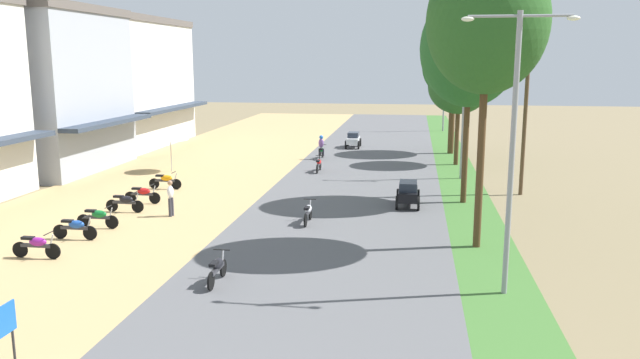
{
  "coord_description": "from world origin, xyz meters",
  "views": [
    {
      "loc": [
        3.0,
        -8.69,
        6.9
      ],
      "look_at": [
        -0.8,
        16.61,
        1.97
      ],
      "focal_mm": 35.14,
      "sensor_mm": 36.0,
      "label": 1
    }
  ],
  "objects_px": {
    "median_tree_nearest": "(487,22)",
    "streetlamp_far": "(445,84)",
    "parked_motorbike_second": "(75,227)",
    "motorbike_ahead_fourth": "(319,164)",
    "parked_motorbike_sixth": "(166,180)",
    "parked_motorbike_fourth": "(125,202)",
    "median_tree_third": "(459,86)",
    "median_tree_fourth": "(454,67)",
    "parked_motorbike_third": "(98,216)",
    "utility_pole_near": "(526,104)",
    "motorbike_ahead_fifth": "(321,148)",
    "streetlamp_mid": "(464,103)",
    "parked_motorbike_nearest": "(37,245)",
    "car_sedan_black": "(408,192)",
    "motorbike_ahead_third": "(308,212)",
    "median_tree_second": "(470,49)",
    "pedestrian_on_shoulder": "(171,196)",
    "streetlamp_near": "(513,137)",
    "car_sedan_white": "(353,139)",
    "parked_motorbike_fifth": "(143,193)",
    "motorbike_ahead_second": "(217,268)"
  },
  "relations": [
    {
      "from": "parked_motorbike_second",
      "to": "parked_motorbike_third",
      "type": "bearing_deg",
      "value": 88.14
    },
    {
      "from": "parked_motorbike_fifth",
      "to": "streetlamp_mid",
      "type": "bearing_deg",
      "value": 29.58
    },
    {
      "from": "median_tree_nearest",
      "to": "streetlamp_far",
      "type": "height_order",
      "value": "median_tree_nearest"
    },
    {
      "from": "parked_motorbike_third",
      "to": "parked_motorbike_fifth",
      "type": "relative_size",
      "value": 1.0
    },
    {
      "from": "median_tree_third",
      "to": "median_tree_fourth",
      "type": "bearing_deg",
      "value": 90.87
    },
    {
      "from": "streetlamp_near",
      "to": "car_sedan_white",
      "type": "bearing_deg",
      "value": 103.82
    },
    {
      "from": "pedestrian_on_shoulder",
      "to": "motorbike_ahead_third",
      "type": "bearing_deg",
      "value": -2.94
    },
    {
      "from": "median_tree_third",
      "to": "parked_motorbike_fourth",
      "type": "bearing_deg",
      "value": -135.13
    },
    {
      "from": "parked_motorbike_nearest",
      "to": "median_tree_second",
      "type": "height_order",
      "value": "median_tree_second"
    },
    {
      "from": "parked_motorbike_second",
      "to": "median_tree_second",
      "type": "xyz_separation_m",
      "value": [
        15.26,
        8.75,
        6.83
      ]
    },
    {
      "from": "median_tree_nearest",
      "to": "streetlamp_mid",
      "type": "height_order",
      "value": "median_tree_nearest"
    },
    {
      "from": "parked_motorbike_sixth",
      "to": "median_tree_nearest",
      "type": "bearing_deg",
      "value": -28.11
    },
    {
      "from": "utility_pole_near",
      "to": "car_sedan_white",
      "type": "relative_size",
      "value": 3.98
    },
    {
      "from": "parked_motorbike_nearest",
      "to": "car_sedan_black",
      "type": "bearing_deg",
      "value": 37.74
    },
    {
      "from": "streetlamp_far",
      "to": "motorbike_ahead_fifth",
      "type": "height_order",
      "value": "streetlamp_far"
    },
    {
      "from": "streetlamp_far",
      "to": "utility_pole_near",
      "type": "relative_size",
      "value": 0.88
    },
    {
      "from": "streetlamp_far",
      "to": "motorbike_ahead_third",
      "type": "height_order",
      "value": "streetlamp_far"
    },
    {
      "from": "parked_motorbike_third",
      "to": "utility_pole_near",
      "type": "distance_m",
      "value": 21.06
    },
    {
      "from": "parked_motorbike_second",
      "to": "motorbike_ahead_fourth",
      "type": "distance_m",
      "value": 17.44
    },
    {
      "from": "parked_motorbike_second",
      "to": "median_tree_second",
      "type": "bearing_deg",
      "value": 29.84
    },
    {
      "from": "utility_pole_near",
      "to": "motorbike_ahead_third",
      "type": "relative_size",
      "value": 5.0
    },
    {
      "from": "parked_motorbike_sixth",
      "to": "motorbike_ahead_fifth",
      "type": "xyz_separation_m",
      "value": [
        6.75,
        11.36,
        0.3
      ]
    },
    {
      "from": "pedestrian_on_shoulder",
      "to": "streetlamp_mid",
      "type": "distance_m",
      "value": 17.65
    },
    {
      "from": "utility_pole_near",
      "to": "parked_motorbike_fourth",
      "type": "bearing_deg",
      "value": -159.66
    },
    {
      "from": "median_tree_third",
      "to": "streetlamp_near",
      "type": "height_order",
      "value": "streetlamp_near"
    },
    {
      "from": "parked_motorbike_fourth",
      "to": "car_sedan_white",
      "type": "height_order",
      "value": "car_sedan_white"
    },
    {
      "from": "parked_motorbike_nearest",
      "to": "streetlamp_mid",
      "type": "distance_m",
      "value": 23.77
    },
    {
      "from": "median_tree_second",
      "to": "car_sedan_white",
      "type": "bearing_deg",
      "value": 111.4
    },
    {
      "from": "median_tree_nearest",
      "to": "median_tree_fourth",
      "type": "xyz_separation_m",
      "value": [
        0.31,
        23.74,
        -1.79
      ]
    },
    {
      "from": "pedestrian_on_shoulder",
      "to": "streetlamp_far",
      "type": "bearing_deg",
      "value": 69.64
    },
    {
      "from": "motorbike_ahead_fourth",
      "to": "motorbike_ahead_third",
      "type": "bearing_deg",
      "value": -83.45
    },
    {
      "from": "median_tree_second",
      "to": "parked_motorbike_sixth",
      "type": "bearing_deg",
      "value": 176.82
    },
    {
      "from": "streetlamp_near",
      "to": "car_sedan_white",
      "type": "xyz_separation_m",
      "value": [
        -7.46,
        30.33,
        -4.0
      ]
    },
    {
      "from": "median_tree_nearest",
      "to": "streetlamp_mid",
      "type": "distance_m",
      "value": 14.22
    },
    {
      "from": "parked_motorbike_second",
      "to": "streetlamp_mid",
      "type": "relative_size",
      "value": 0.24
    },
    {
      "from": "median_tree_third",
      "to": "median_tree_fourth",
      "type": "height_order",
      "value": "median_tree_fourth"
    },
    {
      "from": "median_tree_third",
      "to": "pedestrian_on_shoulder",
      "type": "bearing_deg",
      "value": -129.82
    },
    {
      "from": "parked_motorbike_fourth",
      "to": "median_tree_nearest",
      "type": "relative_size",
      "value": 0.17
    },
    {
      "from": "pedestrian_on_shoulder",
      "to": "car_sedan_black",
      "type": "relative_size",
      "value": 0.72
    },
    {
      "from": "parked_motorbike_third",
      "to": "motorbike_ahead_fifth",
      "type": "height_order",
      "value": "motorbike_ahead_fifth"
    },
    {
      "from": "median_tree_nearest",
      "to": "parked_motorbike_second",
      "type": "bearing_deg",
      "value": -174.95
    },
    {
      "from": "car_sedan_white",
      "to": "motorbike_ahead_fourth",
      "type": "distance_m",
      "value": 11.08
    },
    {
      "from": "parked_motorbike_fifth",
      "to": "median_tree_third",
      "type": "bearing_deg",
      "value": 41.46
    },
    {
      "from": "parked_motorbike_fifth",
      "to": "streetlamp_mid",
      "type": "distance_m",
      "value": 18.37
    },
    {
      "from": "parked_motorbike_fourth",
      "to": "parked_motorbike_sixth",
      "type": "bearing_deg",
      "value": 92.13
    },
    {
      "from": "median_tree_second",
      "to": "motorbike_ahead_third",
      "type": "bearing_deg",
      "value": -143.4
    },
    {
      "from": "median_tree_third",
      "to": "motorbike_ahead_second",
      "type": "height_order",
      "value": "median_tree_third"
    },
    {
      "from": "parked_motorbike_second",
      "to": "car_sedan_black",
      "type": "xyz_separation_m",
      "value": [
        12.6,
        7.46,
        0.19
      ]
    },
    {
      "from": "motorbike_ahead_fourth",
      "to": "median_tree_third",
      "type": "bearing_deg",
      "value": 25.49
    },
    {
      "from": "streetlamp_mid",
      "to": "motorbike_ahead_third",
      "type": "xyz_separation_m",
      "value": [
        -7.11,
        -11.36,
        -3.88
      ]
    }
  ]
}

